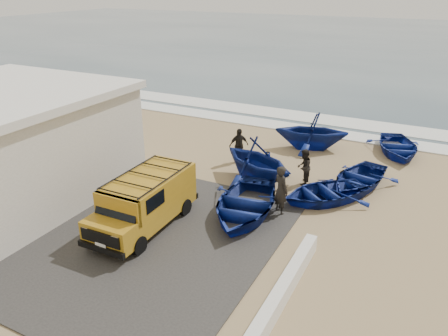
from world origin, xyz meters
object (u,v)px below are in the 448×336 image
at_px(boat_mid_right, 359,178).
at_px(fisherman_back, 239,145).
at_px(fisherman_middle, 304,167).
at_px(boat_near_left, 245,204).
at_px(van, 145,200).
at_px(boat_far_left, 312,131).
at_px(parapet, 280,296).
at_px(boat_mid_left, 257,160).
at_px(fisherman_front, 281,190).
at_px(boat_near_right, 324,192).
at_px(boat_far_right, 398,147).

bearing_deg(boat_mid_right, fisherman_back, -168.89).
bearing_deg(fisherman_middle, boat_near_left, -20.09).
height_order(van, boat_far_left, boat_far_left).
relative_size(parapet, boat_mid_left, 1.58).
distance_m(parapet, van, 6.04).
xyz_separation_m(boat_near_left, fisherman_back, (-2.44, 4.65, 0.38)).
bearing_deg(boat_mid_left, fisherman_front, -114.97).
bearing_deg(fisherman_middle, boat_mid_right, 107.07).
height_order(boat_far_left, fisherman_middle, boat_far_left).
xyz_separation_m(van, fisherman_middle, (3.92, 5.99, -0.26)).
xyz_separation_m(boat_near_left, boat_near_right, (2.37, 2.49, -0.09)).
bearing_deg(boat_near_right, fisherman_back, -162.63).
relative_size(boat_near_right, boat_mid_left, 0.96).
bearing_deg(boat_mid_left, fisherman_middle, -45.89).
bearing_deg(boat_far_right, boat_mid_right, -119.73).
bearing_deg(fisherman_front, boat_far_right, -76.41).
bearing_deg(parapet, boat_mid_right, 87.26).
bearing_deg(fisherman_middle, boat_far_right, 146.94).
relative_size(boat_near_right, boat_mid_right, 0.99).
bearing_deg(boat_mid_right, boat_far_left, 144.64).
distance_m(van, boat_far_left, 10.76).
distance_m(boat_mid_left, fisherman_back, 2.36).
bearing_deg(boat_near_right, fisherman_front, -83.57).
relative_size(parapet, boat_near_right, 1.64).
distance_m(parapet, boat_far_right, 13.40).
bearing_deg(boat_far_left, boat_mid_left, -26.70).
bearing_deg(boat_near_left, boat_far_right, 56.14).
relative_size(boat_far_left, fisherman_back, 2.20).
bearing_deg(fisherman_back, fisherman_front, -96.34).
distance_m(boat_near_right, boat_mid_left, 3.25).
distance_m(boat_far_right, fisherman_front, 9.09).
distance_m(fisherman_front, fisherman_back, 5.31).
distance_m(boat_near_right, fisherman_front, 2.22).
xyz_separation_m(fisherman_front, fisherman_middle, (-0.02, 2.92, -0.18)).
xyz_separation_m(van, fisherman_front, (3.95, 3.06, -0.08)).
bearing_deg(fisherman_back, boat_near_left, -111.11).
xyz_separation_m(boat_far_left, boat_far_right, (4.17, 1.21, -0.58)).
distance_m(boat_near_right, fisherman_middle, 1.77).
xyz_separation_m(boat_far_right, fisherman_back, (-6.76, -4.58, 0.45)).
height_order(boat_mid_left, boat_far_right, boat_mid_left).
bearing_deg(fisherman_front, boat_near_right, -91.05).
bearing_deg(boat_far_right, van, -139.55).
relative_size(boat_mid_left, fisherman_middle, 2.42).
distance_m(boat_near_right, fisherman_back, 5.30).
height_order(boat_near_left, boat_far_right, boat_near_left).
xyz_separation_m(boat_mid_left, fisherman_back, (-1.66, 1.66, -0.16)).
xyz_separation_m(boat_mid_right, fisherman_middle, (-2.21, -0.81, 0.40)).
bearing_deg(parapet, fisherman_middle, 103.05).
bearing_deg(fisherman_front, boat_mid_right, -86.18).
height_order(parapet, van, van).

